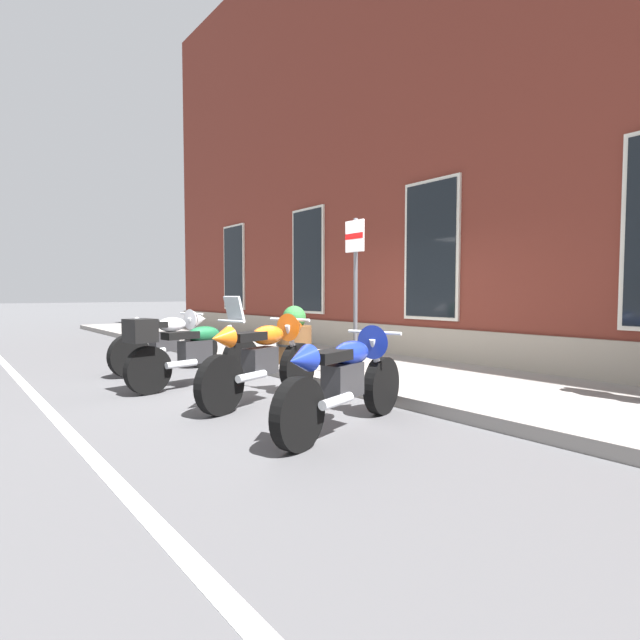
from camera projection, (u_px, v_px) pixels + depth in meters
ground_plane at (302, 384)px, 7.06m from camera, size 140.00×140.00×0.00m
sidewalk at (374, 370)px, 7.95m from camera, size 28.23×2.90×0.14m
lane_stripe at (56, 419)px, 5.08m from camera, size 28.23×0.12×0.01m
brick_pub_facade at (543, 128)px, 10.95m from camera, size 22.23×7.79×10.12m
motorcycle_white_sport at (171, 338)px, 8.17m from camera, size 0.70×2.01×1.05m
motorcycle_green_touring at (191, 349)px, 6.79m from camera, size 0.77×2.16×1.28m
motorcycle_orange_sport at (267, 355)px, 5.91m from camera, size 0.88×2.04×1.06m
motorcycle_blue_sport at (350, 373)px, 4.72m from camera, size 0.84×2.08×0.99m
parking_sign at (355, 274)px, 6.83m from camera, size 0.36×0.07×2.23m
barrel_planter at (294, 339)px, 8.21m from camera, size 0.62×0.62×0.97m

